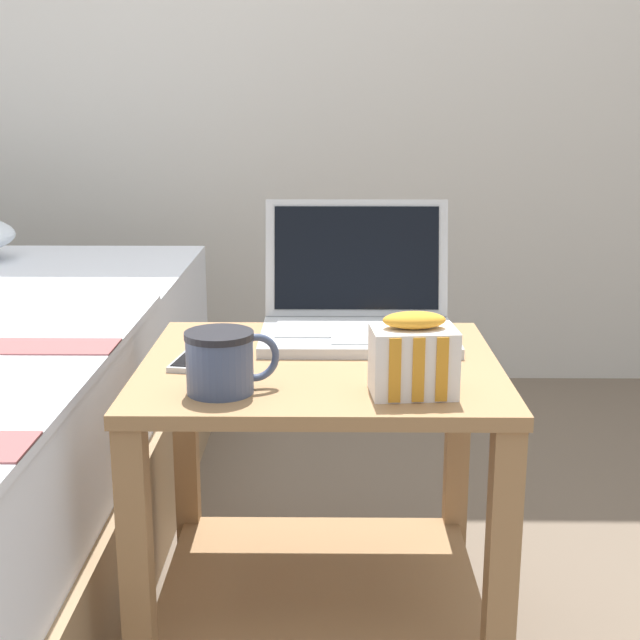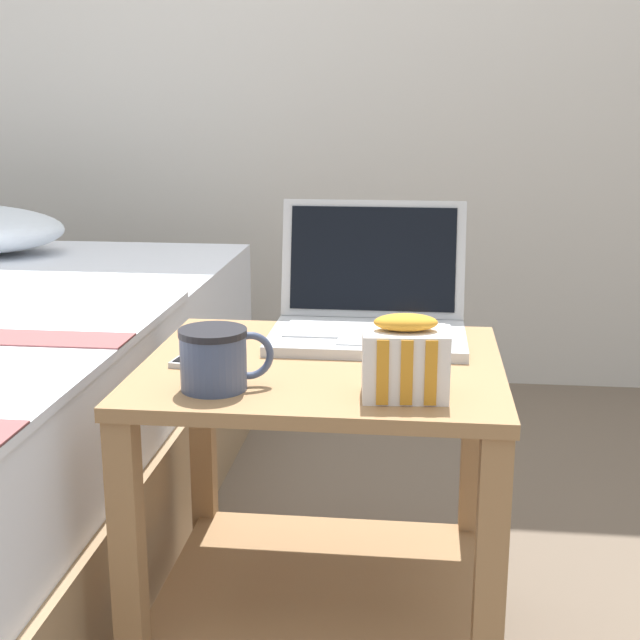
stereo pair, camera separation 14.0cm
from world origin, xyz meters
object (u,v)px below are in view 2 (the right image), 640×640
object	(u,v)px
laptop	(369,311)
cell_phone	(206,355)
snack_bag	(405,360)
mug_front_left	(215,356)

from	to	relation	value
laptop	cell_phone	world-z (taller)	laptop
snack_bag	cell_phone	world-z (taller)	snack_bag
laptop	mug_front_left	bearing A→B (deg)	-122.72
mug_front_left	cell_phone	size ratio (longest dim) A/B	0.91
cell_phone	snack_bag	bearing A→B (deg)	-25.92
mug_front_left	snack_bag	bearing A→B (deg)	-1.03
laptop	snack_bag	bearing A→B (deg)	-77.91
laptop	mug_front_left	distance (m)	0.38
mug_front_left	snack_bag	size ratio (longest dim) A/B	1.07
snack_bag	cell_phone	bearing A→B (deg)	154.08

